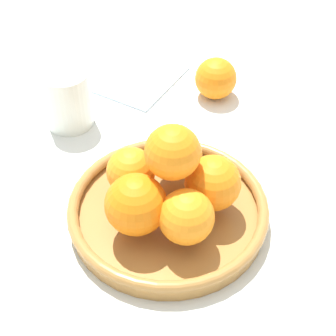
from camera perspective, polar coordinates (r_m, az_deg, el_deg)
The scene contains 6 objects.
ground_plane at distance 0.76m, azimuth 0.00°, elevation -5.20°, with size 4.00×4.00×0.00m, color silver.
fruit_bowl at distance 0.75m, azimuth 0.00°, elevation -4.38°, with size 0.27×0.27×0.03m.
orange_pile at distance 0.70m, azimuth 0.14°, elevation -1.43°, with size 0.17×0.18×0.13m.
stray_orange at distance 0.95m, azimuth 4.88°, elevation 9.05°, with size 0.07×0.07×0.07m, color orange.
drinking_glass at distance 0.89m, azimuth -10.20°, elevation 6.96°, with size 0.07×0.07×0.09m, color silver.
napkin_folded at distance 1.01m, azimuth -3.64°, elevation 9.39°, with size 0.15×0.15×0.01m, color silver.
Camera 1 is at (0.23, -0.44, 0.57)m, focal length 60.00 mm.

